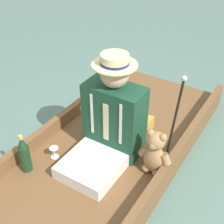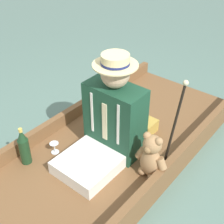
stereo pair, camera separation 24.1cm
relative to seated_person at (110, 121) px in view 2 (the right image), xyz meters
The scene contains 8 objects.
ground_plane 0.45m from the seated_person, 58.11° to the right, with size 16.00×16.00×0.00m, color slate.
punt_boat 0.38m from the seated_person, 58.11° to the right, with size 1.14×2.65×0.25m.
seat_cushion 0.45m from the seated_person, 83.46° to the right, with size 0.40×0.28×0.12m.
seated_person is the anchor object (origin of this frame).
teddy_bear 0.42m from the seated_person, behind, with size 0.27×0.16×0.39m.
wine_glass 0.52m from the seated_person, 40.23° to the left, with size 0.07×0.07×0.10m.
walking_cane 0.51m from the seated_person, 149.56° to the right, with size 0.04×0.21×0.70m.
champagne_bottle 0.70m from the seated_person, 49.11° to the left, with size 0.09×0.09×0.34m.
Camera 2 is at (-1.28, 1.56, 1.91)m, focal length 50.00 mm.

